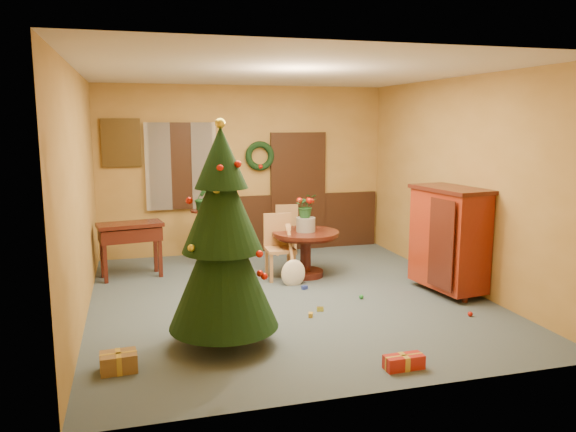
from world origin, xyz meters
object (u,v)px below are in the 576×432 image
object	(u,v)px
christmas_tree	(223,241)
writing_desk	(130,236)
chair_near	(279,244)
dining_table	(306,245)
sideboard	(449,237)

from	to	relation	value
christmas_tree	writing_desk	bearing A→B (deg)	107.43
chair_near	dining_table	bearing A→B (deg)	-4.16
chair_near	sideboard	bearing A→B (deg)	-33.09
dining_table	sideboard	size ratio (longest dim) A/B	0.69
dining_table	christmas_tree	size ratio (longest dim) A/B	0.43
chair_near	writing_desk	size ratio (longest dim) A/B	0.96
christmas_tree	sideboard	distance (m)	3.37
chair_near	christmas_tree	distance (m)	2.66
dining_table	writing_desk	world-z (taller)	writing_desk
dining_table	chair_near	xyz separation A→B (m)	(-0.40, 0.03, 0.03)
writing_desk	christmas_tree	bearing A→B (deg)	-72.57
writing_desk	sideboard	size ratio (longest dim) A/B	0.69
writing_desk	sideboard	bearing A→B (deg)	-24.98
dining_table	writing_desk	bearing A→B (deg)	165.77
dining_table	christmas_tree	xyz separation A→B (m)	(-1.60, -2.27, 0.63)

